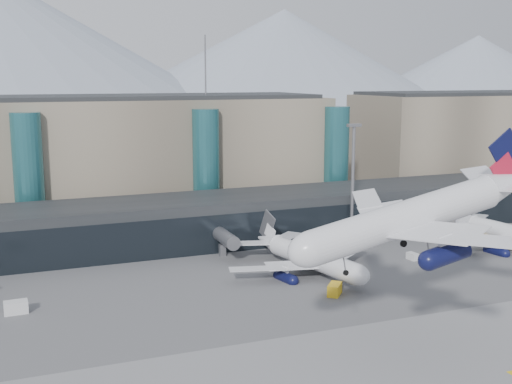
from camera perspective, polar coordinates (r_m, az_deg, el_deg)
ground at (r=88.69m, az=6.87°, el=-13.43°), size 900.00×900.00×0.00m
concourse at (r=138.23m, az=-4.43°, el=-2.56°), size 170.00×27.00×10.00m
terminal_main at (r=163.20m, az=-16.27°, el=2.76°), size 130.00×30.00×31.00m
terminal_east at (r=210.64m, az=18.35°, el=4.25°), size 70.00×30.00×31.00m
teal_towers at (r=148.89m, az=-11.84°, el=1.72°), size 116.40×19.40×46.00m
mountain_ridge at (r=454.81m, az=-14.65°, el=11.19°), size 910.00×400.00×110.00m
lightmast_mid at (r=139.43m, az=8.60°, el=1.42°), size 3.00×1.20×25.60m
hero_jet at (r=84.56m, az=15.10°, el=-1.00°), size 37.71×38.91×12.53m
jet_parked_mid at (r=119.19m, az=4.17°, el=-5.10°), size 32.38×33.15×10.67m
jet_parked_right at (r=145.36m, az=21.24°, el=-2.95°), size 33.32×33.53×10.85m
veh_a at (r=105.32m, az=-20.56°, el=-9.57°), size 3.55×2.09×1.96m
veh_d at (r=137.13m, az=6.32°, el=-4.44°), size 3.48×3.43×1.82m
veh_e at (r=147.58m, az=19.94°, el=-3.98°), size 3.13×2.11×1.64m
veh_g at (r=130.20m, az=13.74°, el=-5.57°), size 1.66×2.51×1.37m
veh_h at (r=107.50m, az=7.00°, el=-8.59°), size 3.62×3.81×1.91m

